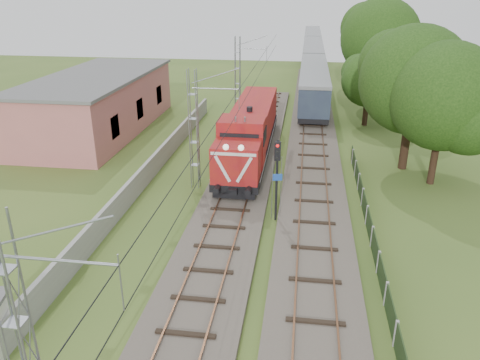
# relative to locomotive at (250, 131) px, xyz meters

# --- Properties ---
(ground) EXTENTS (140.00, 140.00, 0.00)m
(ground) POSITION_rel_locomotive_xyz_m (0.00, -18.13, -2.30)
(ground) COLOR #3D5821
(ground) RESTS_ON ground
(track_main) EXTENTS (4.20, 70.00, 0.45)m
(track_main) POSITION_rel_locomotive_xyz_m (0.00, -11.13, -2.11)
(track_main) COLOR #6B6054
(track_main) RESTS_ON ground
(track_side) EXTENTS (4.20, 80.00, 0.45)m
(track_side) POSITION_rel_locomotive_xyz_m (5.00, 1.87, -2.11)
(track_side) COLOR #6B6054
(track_side) RESTS_ON ground
(catenary) EXTENTS (3.31, 70.00, 8.00)m
(catenary) POSITION_rel_locomotive_xyz_m (-2.95, -6.13, 1.75)
(catenary) COLOR gray
(catenary) RESTS_ON ground
(boundary_wall) EXTENTS (0.25, 40.00, 1.50)m
(boundary_wall) POSITION_rel_locomotive_xyz_m (-6.50, -6.13, -1.55)
(boundary_wall) COLOR #9E9E99
(boundary_wall) RESTS_ON ground
(station_building) EXTENTS (8.40, 20.40, 5.22)m
(station_building) POSITION_rel_locomotive_xyz_m (-15.00, 5.87, 0.33)
(station_building) COLOR #BA6764
(station_building) RESTS_ON ground
(fence) EXTENTS (0.12, 32.00, 1.20)m
(fence) POSITION_rel_locomotive_xyz_m (8.00, -15.13, -1.70)
(fence) COLOR black
(fence) RESTS_ON ground
(locomotive) EXTENTS (3.09, 17.66, 4.48)m
(locomotive) POSITION_rel_locomotive_xyz_m (0.00, 0.00, 0.00)
(locomotive) COLOR black
(locomotive) RESTS_ON ground
(coach_rake) EXTENTS (3.07, 68.53, 3.55)m
(coach_rake) POSITION_rel_locomotive_xyz_m (5.00, 42.57, 0.25)
(coach_rake) COLOR black
(coach_rake) RESTS_ON ground
(signal_post) EXTENTS (0.54, 0.42, 4.93)m
(signal_post) POSITION_rel_locomotive_xyz_m (2.76, -10.38, 1.09)
(signal_post) COLOR black
(signal_post) RESTS_ON ground
(tree_a) EXTENTS (8.09, 7.70, 10.49)m
(tree_a) POSITION_rel_locomotive_xyz_m (11.76, -0.58, 4.25)
(tree_a) COLOR #3A2217
(tree_a) RESTS_ON ground
(tree_b) EXTENTS (7.48, 7.12, 9.70)m
(tree_b) POSITION_rel_locomotive_xyz_m (13.18, -3.33, 3.76)
(tree_b) COLOR #3A2217
(tree_b) RESTS_ON ground
(tree_c) EXTENTS (5.47, 5.21, 7.09)m
(tree_c) POSITION_rel_locomotive_xyz_m (10.13, 11.04, 2.12)
(tree_c) COLOR #3A2217
(tree_c) RESTS_ON ground
(tree_d) EXTENTS (9.03, 8.60, 11.71)m
(tree_d) POSITION_rel_locomotive_xyz_m (12.05, 19.83, 5.01)
(tree_d) COLOR #3A2217
(tree_d) RESTS_ON ground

